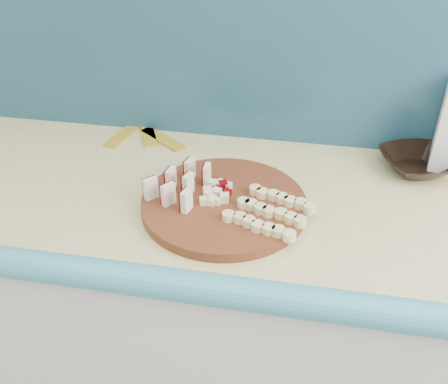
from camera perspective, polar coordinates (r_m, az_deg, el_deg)
kitchen_counter at (r=1.44m, az=-1.48°, el=-15.16°), size 2.20×0.63×0.91m
backsplash at (r=1.28m, az=0.79°, el=16.54°), size 2.20×0.02×0.50m
cutting_board at (r=1.08m, az=0.00°, el=-1.37°), size 0.45×0.45×0.02m
apple_wedges at (r=1.08m, az=-5.06°, el=0.94°), size 0.13×0.15×0.05m
apple_chunks at (r=1.08m, az=-1.03°, el=-0.14°), size 0.06×0.06×0.02m
banana_slices at (r=1.03m, az=5.29°, el=-2.23°), size 0.18×0.17×0.02m
brown_bowl at (r=1.29m, az=21.26°, el=3.14°), size 0.22×0.22×0.04m
banana_peel at (r=1.39m, az=-9.02°, el=6.44°), size 0.22×0.18×0.01m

